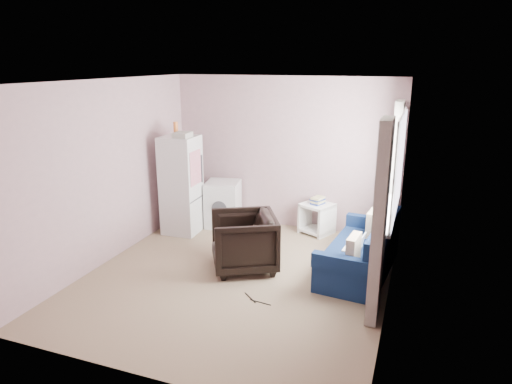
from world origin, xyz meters
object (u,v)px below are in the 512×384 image
sofa (363,254)px  washing_machine (223,203)px  fridge (181,184)px  side_table (317,216)px  armchair (244,239)px

sofa → washing_machine: bearing=163.1°
washing_machine → sofa: 2.69m
fridge → side_table: size_ratio=2.93×
fridge → sofa: 3.08m
side_table → fridge: bearing=-161.5°
armchair → fridge: 1.77m
washing_machine → sofa: (2.48, -1.04, -0.13)m
armchair → fridge: bearing=-151.3°
armchair → side_table: armchair is taller
armchair → fridge: (-1.45, 0.94, 0.38)m
sofa → side_table: bearing=131.7°
fridge → sofa: bearing=-12.6°
armchair → sofa: bearing=76.3°
sofa → armchair: bearing=-159.6°
armchair → sofa: size_ratio=0.49×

